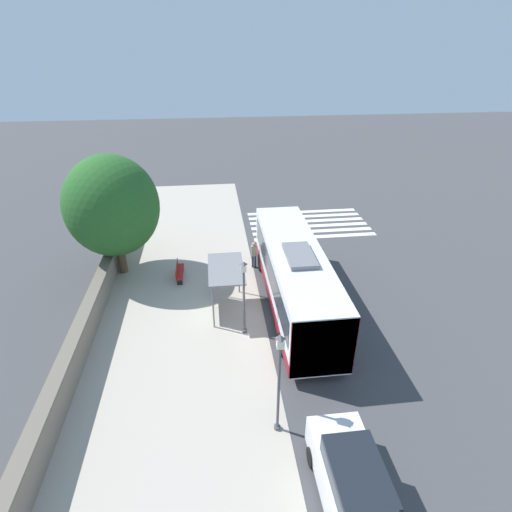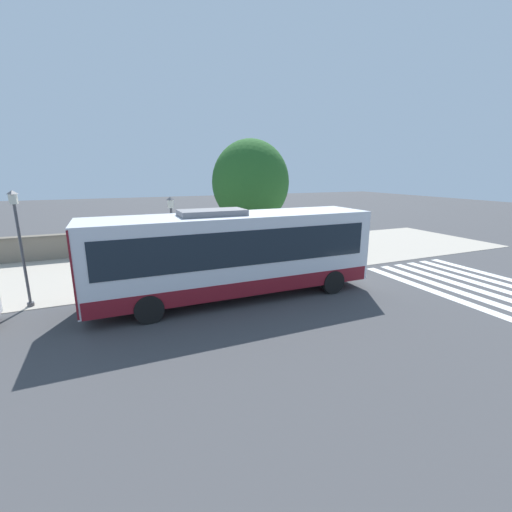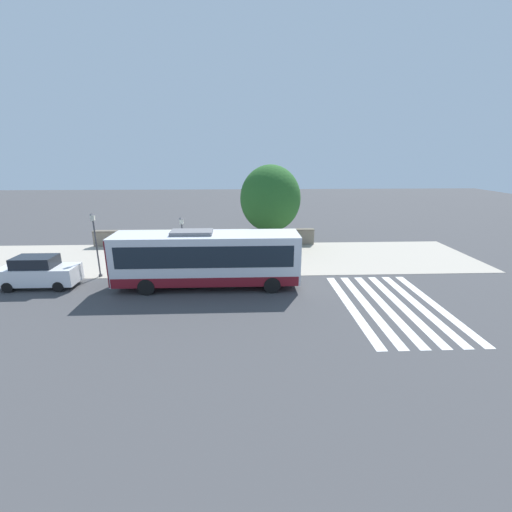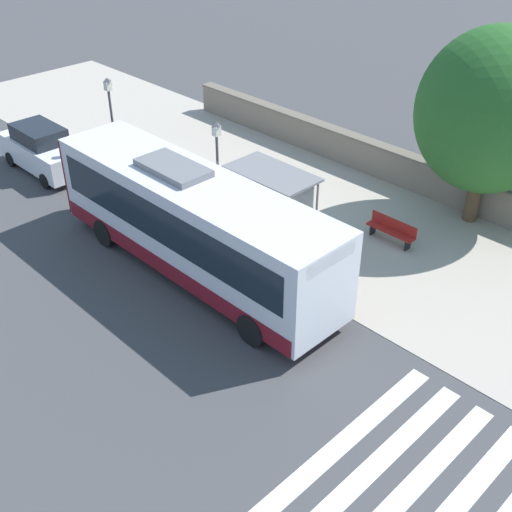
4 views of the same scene
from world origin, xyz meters
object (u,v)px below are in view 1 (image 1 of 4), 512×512
object	(u,v)px
bus_shelter	(223,275)
bench	(179,271)
shade_tree	(112,206)
street_lamp_near	(244,292)
street_lamp_far	(279,377)
bus	(295,276)
parked_car_behind_bus	(354,487)
pedestrian	(254,253)

from	to	relation	value
bus_shelter	bench	distance (m)	4.53
shade_tree	street_lamp_near	bearing A→B (deg)	-44.02
bus_shelter	street_lamp_near	size ratio (longest dim) A/B	0.82
bench	shade_tree	distance (m)	5.28
street_lamp_far	shade_tree	distance (m)	14.47
bus	parked_car_behind_bus	distance (m)	10.57
street_lamp_far	shade_tree	size ratio (longest dim) A/B	0.61
bus_shelter	parked_car_behind_bus	world-z (taller)	bus_shelter
bench	street_lamp_far	xyz separation A→B (m)	(4.09, -11.05, 2.12)
street_lamp_far	street_lamp_near	bearing A→B (deg)	96.94
street_lamp_near	shade_tree	distance (m)	9.73
street_lamp_far	parked_car_behind_bus	xyz separation A→B (m)	(1.77, -3.00, -1.63)
pedestrian	bench	distance (m)	4.67
street_lamp_near	bus	bearing A→B (deg)	34.38
bench	shade_tree	size ratio (longest dim) A/B	0.26
street_lamp_near	street_lamp_far	distance (m)	5.66
bus_shelter	shade_tree	bearing A→B (deg)	142.48
bus_shelter	parked_car_behind_bus	xyz separation A→B (m)	(3.34, -10.66, -1.12)
bus	pedestrian	distance (m)	4.69
bench	pedestrian	bearing A→B (deg)	9.77
bench	parked_car_behind_bus	world-z (taller)	parked_car_behind_bus
pedestrian	bench	world-z (taller)	pedestrian
bus_shelter	pedestrian	size ratio (longest dim) A/B	1.87
street_lamp_far	shade_tree	xyz separation A→B (m)	(-7.54, 12.24, 1.70)
bench	parked_car_behind_bus	bearing A→B (deg)	-67.36
pedestrian	shade_tree	size ratio (longest dim) A/B	0.24
bench	shade_tree	xyz separation A→B (m)	(-3.45, 1.19, 3.82)
bus_shelter	bench	bearing A→B (deg)	126.61
bus_shelter	pedestrian	bearing A→B (deg)	63.95
pedestrian	parked_car_behind_bus	world-z (taller)	parked_car_behind_bus
bus	parked_car_behind_bus	size ratio (longest dim) A/B	2.45
bench	street_lamp_near	bearing A→B (deg)	-57.92
street_lamp_near	street_lamp_far	xyz separation A→B (m)	(0.68, -5.61, 0.24)
shade_tree	pedestrian	bearing A→B (deg)	-2.88
pedestrian	parked_car_behind_bus	bearing A→B (deg)	-85.02
street_lamp_far	bus	bearing A→B (deg)	74.38
bus	bus_shelter	world-z (taller)	bus
bus_shelter	street_lamp_far	distance (m)	7.83
street_lamp_near	shade_tree	xyz separation A→B (m)	(-6.85, 6.62, 1.94)
bus	street_lamp_near	size ratio (longest dim) A/B	2.86
bus_shelter	bench	size ratio (longest dim) A/B	1.72
bus_shelter	street_lamp_near	bearing A→B (deg)	-66.56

